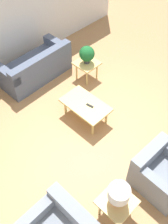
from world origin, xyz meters
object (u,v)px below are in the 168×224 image
object	(u,v)px
side_table_lamp	(117,203)
table_lamp	(119,194)
sofa	(36,67)
coffee_table	(85,106)
side_table_plant	(87,65)
potted_plant	(87,54)
armchair	(161,173)

from	to	relation	value
side_table_lamp	table_lamp	world-z (taller)	table_lamp
sofa	side_table_lamp	size ratio (longest dim) A/B	3.38
sofa	coffee_table	world-z (taller)	sofa
side_table_plant	potted_plant	bearing A→B (deg)	0.00
side_table_plant	table_lamp	size ratio (longest dim) A/B	1.31
coffee_table	side_table_lamp	world-z (taller)	side_table_lamp
armchair	potted_plant	world-z (taller)	potted_plant
coffee_table	potted_plant	xyz separation A→B (m)	(0.89, -0.96, 0.34)
sofa	table_lamp	size ratio (longest dim) A/B	4.43
side_table_plant	table_lamp	world-z (taller)	table_lamp
table_lamp	side_table_plant	bearing A→B (deg)	-38.05
coffee_table	table_lamp	world-z (taller)	table_lamp
coffee_table	side_table_lamp	bearing A→B (deg)	147.47
sofa	table_lamp	distance (m)	3.82
coffee_table	table_lamp	xyz separation A→B (m)	(-1.79, 1.14, 0.36)
sofa	potted_plant	size ratio (longest dim) A/B	4.06
sofa	table_lamp	bearing A→B (deg)	69.30
side_table_lamp	armchair	bearing A→B (deg)	-100.48
sofa	table_lamp	world-z (taller)	table_lamp
armchair	side_table_lamp	size ratio (longest dim) A/B	1.73
sofa	armchair	distance (m)	3.78
sofa	potted_plant	world-z (taller)	potted_plant
side_table_plant	table_lamp	xyz separation A→B (m)	(-2.68, 2.10, 0.33)
armchair	table_lamp	bearing A→B (deg)	171.63
side_table_lamp	side_table_plant	bearing A→B (deg)	-38.05
sofa	coffee_table	distance (m)	1.80
sofa	armchair	size ratio (longest dim) A/B	1.96
armchair	table_lamp	distance (m)	1.09
side_table_lamp	coffee_table	bearing A→B (deg)	-32.53
sofa	side_table_lamp	bearing A→B (deg)	69.30
side_table_plant	table_lamp	bearing A→B (deg)	141.95
coffee_table	side_table_plant	size ratio (longest dim) A/B	1.94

